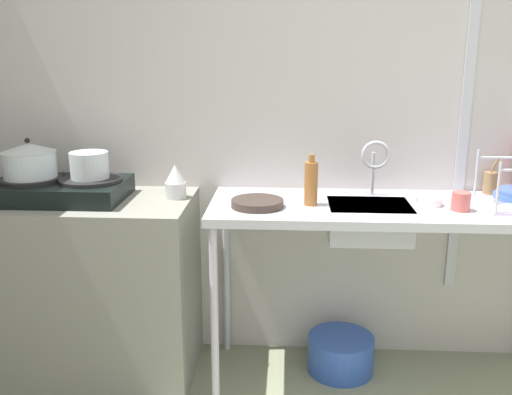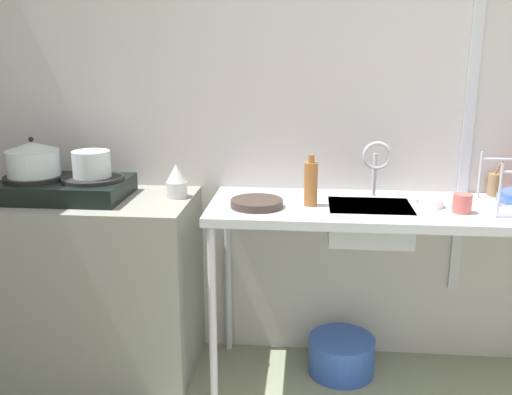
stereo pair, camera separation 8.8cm
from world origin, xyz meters
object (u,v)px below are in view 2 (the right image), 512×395
Objects in this scene: pot_on_right_burner at (92,164)px; faucet at (377,160)px; stove at (64,187)px; sink_basin at (369,222)px; bottle_by_sink at (311,183)px; bucket_on_floor at (341,355)px; frying_pan at (257,203)px; pot_on_left_burner at (33,159)px; utensil_jar at (494,184)px; percolator at (176,181)px; cup_by_rack at (462,203)px; small_bowl_on_drainboard at (430,203)px.

pot_on_right_burner is 1.34m from faucet.
stove reaches higher than sink_basin.
bucket_on_floor is (0.18, 0.10, -0.91)m from bottle_by_sink.
stove is 2.54× the size of bottle_by_sink.
pot_on_right_burner is 0.75× the size of bottle_by_sink.
frying_pan is 0.71× the size of bucket_on_floor.
pot_on_left_burner is at bearing 175.92° from frying_pan.
pot_on_left_burner reaches higher than faucet.
pot_on_left_burner is 1.31m from bottle_by_sink.
sink_basin is 1.57× the size of frying_pan.
bucket_on_floor is (0.42, 0.14, -0.83)m from frying_pan.
bucket_on_floor is at bearing 3.11° from pot_on_right_burner.
sink_basin is at bearing 7.93° from frying_pan.
percolator is at bearing -173.49° from utensil_jar.
cup_by_rack is 0.25× the size of bucket_on_floor.
utensil_jar is (1.91, 0.23, -0.11)m from pot_on_right_burner.
percolator is at bearing 161.32° from frying_pan.
utensil_jar is 0.57× the size of bucket_on_floor.
utensil_jar reaches higher than cup_by_rack.
sink_basin is at bearing 5.30° from bottle_by_sink.
small_bowl_on_drainboard is at bearing 3.38° from bottle_by_sink.
faucet reaches higher than bucket_on_floor.
percolator is 0.64m from bottle_by_sink.
faucet is 2.32× the size of small_bowl_on_drainboard.
pot_on_right_burner is at bearing -171.52° from percolator.
stove is 1.60m from bucket_on_floor.
sink_basin is at bearing -0.19° from pot_on_left_burner.
utensil_jar is (1.12, 0.31, 0.04)m from frying_pan.
frying_pan is at bearing -164.69° from utensil_jar.
bucket_on_floor is at bearing -166.80° from utensil_jar.
frying_pan reaches higher than bucket_on_floor.
small_bowl_on_drainboard is at bearing -2.76° from percolator.
frying_pan is 0.78m from small_bowl_on_drainboard.
pot_on_left_burner is 1.85m from small_bowl_on_drainboard.
stove is at bearing 179.79° from sink_basin.
cup_by_rack is at bearing -2.59° from stove.
frying_pan is at bearing -161.21° from bucket_on_floor.
small_bowl_on_drainboard is at bearing 0.04° from pot_on_left_burner.
percolator reaches higher than frying_pan.
percolator is 1.53m from utensil_jar.
pot_on_left_burner is at bearing -175.62° from faucet.
sink_basin is 0.53m from frying_pan.
bottle_by_sink is 0.70× the size of bucket_on_floor.
pot_on_left_burner is at bearing 177.60° from cup_by_rack.
cup_by_rack is 0.99m from bucket_on_floor.
cup_by_rack is at bearing -6.20° from percolator.
sink_basin is 1.59× the size of bottle_by_sink.
frying_pan is 1.17m from utensil_jar.
cup_by_rack is (0.38, -0.08, 0.12)m from sink_basin.
bottle_by_sink is (1.17, -0.03, 0.05)m from stove.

